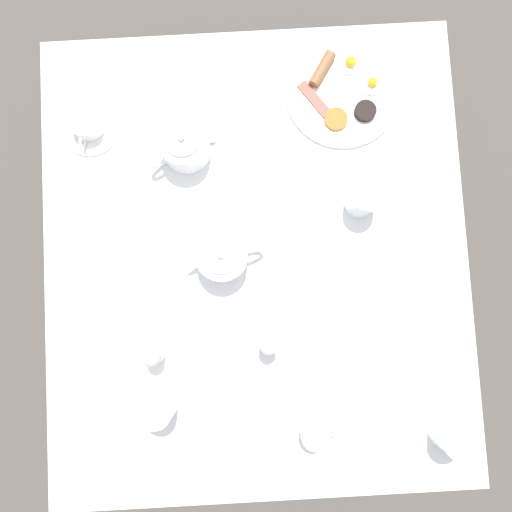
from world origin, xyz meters
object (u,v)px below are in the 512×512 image
(breakfast_plate, at_px, (343,92))
(teacup_with_saucer_left, at_px, (87,125))
(fork_by_plate, at_px, (274,182))
(spoon_for_tea, at_px, (377,257))
(wine_glass_spare, at_px, (452,437))
(salt_grinder, at_px, (153,356))
(knife_by_plate, at_px, (242,409))
(water_glass_short, at_px, (363,199))
(napkin_folded, at_px, (354,358))
(teapot_near, at_px, (223,256))
(teapot_far, at_px, (184,145))
(creamer_jug, at_px, (315,434))
(pepper_grinder, at_px, (269,345))
(fork_spare, at_px, (106,241))
(water_glass_tall, at_px, (159,409))

(breakfast_plate, distance_m, teacup_with_saucer_left, 0.66)
(fork_by_plate, xyz_separation_m, spoon_for_tea, (0.25, -0.21, 0.00))
(wine_glass_spare, xyz_separation_m, spoon_for_tea, (-0.13, 0.44, -0.05))
(wine_glass_spare, relative_size, salt_grinder, 1.05)
(fork_by_plate, xyz_separation_m, knife_by_plate, (-0.11, -0.57, 0.00))
(breakfast_plate, bearing_deg, water_glass_short, -85.62)
(water_glass_short, xyz_separation_m, napkin_folded, (-0.04, -0.39, -0.05))
(teapot_near, xyz_separation_m, teapot_far, (-0.08, 0.28, 0.00))
(wine_glass_spare, xyz_separation_m, creamer_jug, (-0.32, 0.02, -0.02))
(wine_glass_spare, height_order, pepper_grinder, wine_glass_spare)
(creamer_jug, bearing_deg, knife_by_plate, 160.15)
(pepper_grinder, xyz_separation_m, fork_spare, (-0.40, 0.28, -0.05))
(creamer_jug, height_order, fork_spare, creamer_jug)
(water_glass_short, height_order, wine_glass_spare, wine_glass_spare)
(knife_by_plate, xyz_separation_m, spoon_for_tea, (0.36, 0.36, 0.00))
(water_glass_short, height_order, fork_spare, water_glass_short)
(pepper_grinder, bearing_deg, teapot_far, 109.92)
(salt_grinder, distance_m, spoon_for_tea, 0.61)
(water_glass_tall, distance_m, napkin_folded, 0.49)
(knife_by_plate, bearing_deg, napkin_folded, 21.17)
(teapot_near, height_order, pepper_grinder, teapot_near)
(pepper_grinder, distance_m, fork_by_plate, 0.41)
(knife_by_plate, distance_m, fork_spare, 0.54)
(spoon_for_tea, bearing_deg, napkin_folded, -107.28)
(water_glass_tall, xyz_separation_m, napkin_folded, (0.48, 0.09, -0.05))
(water_glass_tall, height_order, fork_spare, water_glass_tall)
(breakfast_plate, relative_size, creamer_jug, 3.29)
(teacup_with_saucer_left, xyz_separation_m, fork_spare, (0.03, -0.30, -0.02))
(creamer_jug, xyz_separation_m, spoon_for_tea, (0.19, 0.42, -0.03))
(fork_by_plate, distance_m, fork_spare, 0.45)
(teapot_near, distance_m, teapot_far, 0.29)
(teapot_far, xyz_separation_m, pepper_grinder, (0.18, -0.50, 0.00))
(pepper_grinder, bearing_deg, salt_grinder, -177.64)
(knife_by_plate, bearing_deg, water_glass_short, 56.83)
(teacup_with_saucer_left, bearing_deg, salt_grinder, -75.57)
(fork_spare, bearing_deg, spoon_for_tea, -6.64)
(creamer_jug, bearing_deg, water_glass_tall, 166.84)
(water_glass_short, xyz_separation_m, creamer_jug, (-0.15, -0.56, -0.02))
(teapot_near, height_order, creamer_jug, teapot_near)
(teacup_with_saucer_left, height_order, spoon_for_tea, teacup_with_saucer_left)
(water_glass_tall, bearing_deg, salt_grinder, 94.12)
(creamer_jug, bearing_deg, wine_glass_spare, -3.26)
(teapot_near, height_order, salt_grinder, teapot_near)
(water_glass_tall, bearing_deg, knife_by_plate, -6.89)
(knife_by_plate, bearing_deg, teacup_with_saucer_left, 115.83)
(teapot_far, distance_m, creamer_jug, 0.77)
(fork_by_plate, bearing_deg, wine_glass_spare, -59.46)
(napkin_folded, relative_size, spoon_for_tea, 0.92)
(teacup_with_saucer_left, distance_m, spoon_for_tea, 0.81)
(teapot_far, height_order, salt_grinder, teapot_far)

